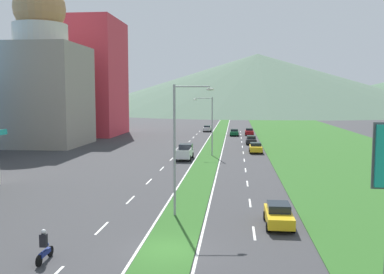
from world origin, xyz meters
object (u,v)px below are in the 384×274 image
street_lamp_near (179,141)px  car_6 (249,132)px  car_4 (251,140)px  car_5 (207,128)px  motorcycle_rider (44,248)px  pickup_truck_0 (185,152)px  car_1 (279,215)px  car_3 (234,132)px  street_lamp_mid (210,122)px  car_2 (256,148)px

street_lamp_near → car_6: (7.29, 65.51, -4.77)m
car_4 → car_5: 28.86m
motorcycle_rider → pickup_truck_0: bearing=-4.7°
car_1 → motorcycle_rider: (-13.20, -7.70, -0.04)m
car_1 → pickup_truck_0: size_ratio=0.79×
pickup_truck_0 → street_lamp_near: bearing=-174.1°
car_3 → street_lamp_mid: bearing=-6.2°
car_6 → motorcycle_rider: bearing=-10.1°
street_lamp_near → car_2: size_ratio=2.35×
car_3 → car_4: size_ratio=0.98×
car_3 → car_5: 12.66m
car_6 → motorcycle_rider: 76.14m
car_3 → street_lamp_near: bearing=-3.5°
car_5 → pickup_truck_0: 46.56m
car_1 → car_5: size_ratio=0.95×
car_2 → car_5: bearing=-165.3°
car_3 → pickup_truck_0: 36.51m
street_lamp_near → car_1: 8.78m
car_4 → motorcycle_rider: motorcycle_rider is taller
street_lamp_mid → pickup_truck_0: bearing=-133.0°
car_3 → car_5: (-6.77, 10.70, 0.02)m
car_1 → car_3: car_1 is taller
car_1 → car_6: (0.14, 67.26, 0.03)m
car_1 → motorcycle_rider: motorcycle_rider is taller
car_3 → car_4: (3.16, -16.40, 0.02)m
car_4 → car_5: bearing=-159.9°
street_lamp_near → car_2: bearing=78.5°
pickup_truck_0 → motorcycle_rider: 37.78m
car_6 → pickup_truck_0: (-10.22, -37.32, 0.17)m
pickup_truck_0 → car_2: bearing=-52.9°
street_lamp_near → pickup_truck_0: street_lamp_near is taller
car_5 → car_6: car_6 is taller
car_2 → car_4: size_ratio=0.97×
motorcycle_rider → car_2: bearing=-16.4°
street_lamp_near → motorcycle_rider: bearing=-122.6°
car_1 → pickup_truck_0: pickup_truck_0 is taller
pickup_truck_0 → car_4: bearing=-27.2°
car_1 → car_4: (-0.07, 49.41, 0.01)m
car_2 → car_4: car_2 is taller
pickup_truck_0 → car_1: bearing=-161.4°
car_6 → car_1: bearing=-0.1°
car_3 → pickup_truck_0: pickup_truck_0 is taller
car_1 → car_4: 49.41m
car_6 → pickup_truck_0: 38.69m
street_lamp_mid → pickup_truck_0: 6.33m
street_lamp_mid → car_6: street_lamp_mid is taller
street_lamp_near → car_6: 66.09m
car_4 → car_5: size_ratio=0.95×
car_2 → car_4: (-0.27, 11.68, -0.02)m
pickup_truck_0 → motorcycle_rider: (-3.12, -37.65, -0.24)m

